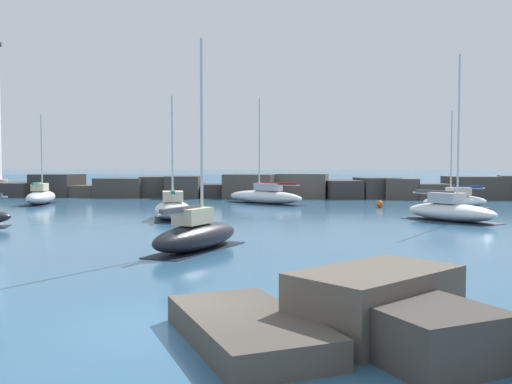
{
  "coord_description": "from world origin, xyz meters",
  "views": [
    {
      "loc": [
        2.69,
        -11.88,
        3.53
      ],
      "look_at": [
        -0.15,
        24.43,
        1.7
      ],
      "focal_mm": 40.0,
      "sensor_mm": 36.0,
      "label": 1
    }
  ],
  "objects_px": {
    "sailboat_moored_2": "(265,196)",
    "mooring_buoy_orange_near": "(380,204)",
    "sailboat_moored_6": "(456,200)",
    "sailboat_moored_4": "(450,210)",
    "sailboat_moored_7": "(173,208)",
    "sailboat_moored_3": "(41,196)",
    "sailboat_moored_0": "(196,234)"
  },
  "relations": [
    {
      "from": "sailboat_moored_6",
      "to": "mooring_buoy_orange_near",
      "type": "bearing_deg",
      "value": 178.64
    },
    {
      "from": "sailboat_moored_4",
      "to": "sailboat_moored_6",
      "type": "height_order",
      "value": "sailboat_moored_4"
    },
    {
      "from": "sailboat_moored_7",
      "to": "sailboat_moored_3",
      "type": "bearing_deg",
      "value": 140.2
    },
    {
      "from": "sailboat_moored_6",
      "to": "mooring_buoy_orange_near",
      "type": "height_order",
      "value": "sailboat_moored_6"
    },
    {
      "from": "sailboat_moored_3",
      "to": "sailboat_moored_7",
      "type": "distance_m",
      "value": 18.59
    },
    {
      "from": "sailboat_moored_0",
      "to": "sailboat_moored_4",
      "type": "bearing_deg",
      "value": 43.76
    },
    {
      "from": "sailboat_moored_0",
      "to": "sailboat_moored_6",
      "type": "height_order",
      "value": "sailboat_moored_0"
    },
    {
      "from": "sailboat_moored_3",
      "to": "sailboat_moored_6",
      "type": "bearing_deg",
      "value": -2.25
    },
    {
      "from": "sailboat_moored_2",
      "to": "sailboat_moored_3",
      "type": "bearing_deg",
      "value": -173.16
    },
    {
      "from": "sailboat_moored_3",
      "to": "mooring_buoy_orange_near",
      "type": "height_order",
      "value": "sailboat_moored_3"
    },
    {
      "from": "sailboat_moored_4",
      "to": "sailboat_moored_3",
      "type": "bearing_deg",
      "value": 159.37
    },
    {
      "from": "sailboat_moored_0",
      "to": "sailboat_moored_7",
      "type": "distance_m",
      "value": 13.39
    },
    {
      "from": "sailboat_moored_7",
      "to": "mooring_buoy_orange_near",
      "type": "distance_m",
      "value": 17.98
    },
    {
      "from": "sailboat_moored_3",
      "to": "sailboat_moored_7",
      "type": "bearing_deg",
      "value": -39.8
    },
    {
      "from": "sailboat_moored_4",
      "to": "sailboat_moored_7",
      "type": "distance_m",
      "value": 17.28
    },
    {
      "from": "sailboat_moored_4",
      "to": "sailboat_moored_6",
      "type": "distance_m",
      "value": 10.97
    },
    {
      "from": "sailboat_moored_4",
      "to": "mooring_buoy_orange_near",
      "type": "xyz_separation_m",
      "value": [
        -2.82,
        10.66,
        -0.37
      ]
    },
    {
      "from": "sailboat_moored_0",
      "to": "sailboat_moored_2",
      "type": "height_order",
      "value": "sailboat_moored_2"
    },
    {
      "from": "sailboat_moored_7",
      "to": "sailboat_moored_6",
      "type": "bearing_deg",
      "value": 27.34
    },
    {
      "from": "sailboat_moored_0",
      "to": "mooring_buoy_orange_near",
      "type": "bearing_deg",
      "value": 65.75
    },
    {
      "from": "sailboat_moored_6",
      "to": "mooring_buoy_orange_near",
      "type": "relative_size",
      "value": 10.18
    },
    {
      "from": "mooring_buoy_orange_near",
      "to": "sailboat_moored_7",
      "type": "bearing_deg",
      "value": -143.55
    },
    {
      "from": "sailboat_moored_2",
      "to": "sailboat_moored_6",
      "type": "relative_size",
      "value": 1.21
    },
    {
      "from": "sailboat_moored_2",
      "to": "sailboat_moored_4",
      "type": "xyz_separation_m",
      "value": [
        12.29,
        -14.19,
        -0.03
      ]
    },
    {
      "from": "sailboat_moored_0",
      "to": "sailboat_moored_4",
      "type": "relative_size",
      "value": 0.86
    },
    {
      "from": "sailboat_moored_2",
      "to": "mooring_buoy_orange_near",
      "type": "distance_m",
      "value": 10.12
    },
    {
      "from": "sailboat_moored_2",
      "to": "mooring_buoy_orange_near",
      "type": "bearing_deg",
      "value": -20.44
    },
    {
      "from": "sailboat_moored_0",
      "to": "sailboat_moored_2",
      "type": "distance_m",
      "value": 27.04
    },
    {
      "from": "sailboat_moored_7",
      "to": "sailboat_moored_4",
      "type": "bearing_deg",
      "value": 0.06
    },
    {
      "from": "sailboat_moored_4",
      "to": "mooring_buoy_orange_near",
      "type": "bearing_deg",
      "value": 104.81
    },
    {
      "from": "sailboat_moored_6",
      "to": "sailboat_moored_4",
      "type": "bearing_deg",
      "value": -106.44
    },
    {
      "from": "sailboat_moored_2",
      "to": "sailboat_moored_6",
      "type": "bearing_deg",
      "value": -13.42
    }
  ]
}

